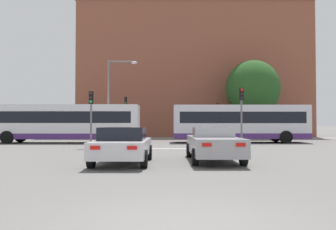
# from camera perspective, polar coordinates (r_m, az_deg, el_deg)

# --- Properties ---
(ground_plane) EXTENTS (400.00, 400.00, 0.00)m
(ground_plane) POSITION_cam_1_polar(r_m,az_deg,el_deg) (5.13, 2.20, -19.03)
(ground_plane) COLOR #605E5B
(stop_line_strip) EXTENTS (7.32, 0.30, 0.01)m
(stop_line_strip) POSITION_cam_1_polar(r_m,az_deg,el_deg) (20.31, 0.26, -5.88)
(stop_line_strip) COLOR silver
(stop_line_strip) RESTS_ON ground_plane
(far_pavement) EXTENTS (68.13, 2.50, 0.01)m
(far_pavement) POSITION_cam_1_polar(r_m,az_deg,el_deg) (35.10, -0.01, -4.05)
(far_pavement) COLOR gray
(far_pavement) RESTS_ON ground_plane
(brick_civic_building) EXTENTS (28.84, 13.17, 24.77)m
(brick_civic_building) POSITION_cam_1_polar(r_m,az_deg,el_deg) (45.31, 4.37, 7.96)
(brick_civic_building) COLOR brown
(brick_civic_building) RESTS_ON ground_plane
(car_saloon_left) EXTENTS (2.11, 4.33, 1.40)m
(car_saloon_left) POSITION_cam_1_polar(r_m,az_deg,el_deg) (12.85, -7.82, -5.17)
(car_saloon_left) COLOR silver
(car_saloon_left) RESTS_ON ground_plane
(car_roadster_right) EXTENTS (2.01, 4.91, 1.39)m
(car_roadster_right) POSITION_cam_1_polar(r_m,az_deg,el_deg) (13.72, 7.87, -5.00)
(car_roadster_right) COLOR #9E9EA3
(car_roadster_right) RESTS_ON ground_plane
(bus_crossing_lead) EXTENTS (10.82, 2.73, 3.04)m
(bus_crossing_lead) POSITION_cam_1_polar(r_m,az_deg,el_deg) (27.49, 12.35, -1.31)
(bus_crossing_lead) COLOR silver
(bus_crossing_lead) RESTS_ON ground_plane
(bus_crossing_trailing) EXTENTS (12.41, 2.64, 3.05)m
(bus_crossing_trailing) POSITION_cam_1_polar(r_m,az_deg,el_deg) (27.79, -17.99, -1.26)
(bus_crossing_trailing) COLOR silver
(bus_crossing_trailing) RESTS_ON ground_plane
(traffic_light_near_left) EXTENTS (0.26, 0.31, 3.61)m
(traffic_light_near_left) POSITION_cam_1_polar(r_m,az_deg,el_deg) (21.29, -13.25, 0.96)
(traffic_light_near_left) COLOR slate
(traffic_light_near_left) RESTS_ON ground_plane
(traffic_light_near_right) EXTENTS (0.26, 0.31, 3.87)m
(traffic_light_near_right) POSITION_cam_1_polar(r_m,az_deg,el_deg) (21.74, 12.68, 1.34)
(traffic_light_near_right) COLOR slate
(traffic_light_near_right) RESTS_ON ground_plane
(traffic_light_far_right) EXTENTS (0.26, 0.31, 3.74)m
(traffic_light_far_right) POSITION_cam_1_polar(r_m,az_deg,el_deg) (34.88, 8.64, 0.12)
(traffic_light_far_right) COLOR slate
(traffic_light_far_right) RESTS_ON ground_plane
(traffic_light_far_left) EXTENTS (0.26, 0.31, 4.40)m
(traffic_light_far_left) POSITION_cam_1_polar(r_m,az_deg,el_deg) (35.06, -7.39, 0.78)
(traffic_light_far_left) COLOR slate
(traffic_light_far_left) RESTS_ON ground_plane
(street_lamp_junction) EXTENTS (2.48, 0.36, 6.91)m
(street_lamp_junction) POSITION_cam_1_polar(r_m,az_deg,el_deg) (27.74, -9.43, 4.15)
(street_lamp_junction) COLOR slate
(street_lamp_junction) RESTS_ON ground_plane
(pedestrian_waiting) EXTENTS (0.44, 0.31, 1.62)m
(pedestrian_waiting) POSITION_cam_1_polar(r_m,az_deg,el_deg) (36.10, 6.53, -2.47)
(pedestrian_waiting) COLOR black
(pedestrian_waiting) RESTS_ON ground_plane
(pedestrian_walking_east) EXTENTS (0.36, 0.45, 1.58)m
(pedestrian_walking_east) POSITION_cam_1_polar(r_m,az_deg,el_deg) (35.69, 6.66, -2.54)
(pedestrian_walking_east) COLOR #333851
(pedestrian_walking_east) RESTS_ON ground_plane
(tree_by_building) EXTENTS (5.74, 5.74, 8.37)m
(tree_by_building) POSITION_cam_1_polar(r_m,az_deg,el_deg) (36.41, 14.52, 4.51)
(tree_by_building) COLOR #4C3823
(tree_by_building) RESTS_ON ground_plane
(tree_kerbside) EXTENTS (4.36, 4.36, 7.09)m
(tree_kerbside) POSITION_cam_1_polar(r_m,az_deg,el_deg) (38.05, 15.47, 3.41)
(tree_kerbside) COLOR #4C3823
(tree_kerbside) RESTS_ON ground_plane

